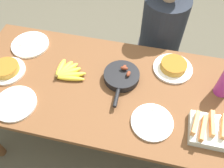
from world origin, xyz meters
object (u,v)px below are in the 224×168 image
(melon_tray, at_px, (216,131))
(frittata_plate_center, at_px, (173,67))
(empty_plate_near_front, at_px, (30,45))
(empty_plate_far_left, at_px, (152,122))
(skillet, at_px, (122,76))
(banana_bunch, at_px, (67,72))
(person_figure, at_px, (158,50))
(empty_plate_far_right, at_px, (15,104))
(frittata_plate_side, at_px, (6,69))

(melon_tray, distance_m, frittata_plate_center, 0.49)
(empty_plate_near_front, xyz_separation_m, empty_plate_far_left, (0.94, -0.42, 0.00))
(skillet, bearing_deg, banana_bunch, -85.38)
(melon_tray, xyz_separation_m, skillet, (-0.57, 0.26, -0.01))
(skillet, distance_m, empty_plate_near_front, 0.72)
(empty_plate_near_front, height_order, empty_plate_far_left, same)
(empty_plate_near_front, distance_m, person_figure, 1.03)
(frittata_plate_center, height_order, person_figure, person_figure)
(frittata_plate_center, distance_m, empty_plate_far_right, 1.02)
(banana_bunch, relative_size, frittata_plate_center, 0.79)
(melon_tray, height_order, person_figure, person_figure)
(banana_bunch, xyz_separation_m, empty_plate_far_left, (0.59, -0.23, -0.01))
(banana_bunch, height_order, frittata_plate_side, frittata_plate_side)
(melon_tray, xyz_separation_m, person_figure, (-0.36, 0.82, -0.27))
(empty_plate_far_left, bearing_deg, empty_plate_near_front, 155.57)
(banana_bunch, xyz_separation_m, skillet, (0.36, 0.04, 0.01))
(melon_tray, distance_m, frittata_plate_side, 1.33)
(melon_tray, bearing_deg, skillet, 155.62)
(empty_plate_near_front, bearing_deg, melon_tray, -18.03)
(empty_plate_far_right, distance_m, person_figure, 1.21)
(frittata_plate_center, relative_size, person_figure, 0.20)
(person_figure, bearing_deg, empty_plate_far_left, -88.48)
(empty_plate_far_left, bearing_deg, person_figure, 91.52)
(melon_tray, distance_m, skillet, 0.63)
(person_figure, bearing_deg, empty_plate_far_right, -131.67)
(banana_bunch, relative_size, skillet, 0.58)
(melon_tray, xyz_separation_m, empty_plate_near_front, (-1.28, 0.42, -0.03))
(empty_plate_far_left, bearing_deg, banana_bunch, 158.64)
(frittata_plate_side, bearing_deg, empty_plate_far_left, -9.39)
(banana_bunch, bearing_deg, empty_plate_near_front, 150.72)
(skillet, height_order, empty_plate_far_right, skillet)
(skillet, relative_size, empty_plate_far_right, 1.39)
(frittata_plate_center, bearing_deg, melon_tray, -58.38)
(melon_tray, bearing_deg, banana_bunch, 166.65)
(frittata_plate_center, bearing_deg, empty_plate_near_front, -179.84)
(frittata_plate_center, bearing_deg, empty_plate_far_right, -151.42)
(banana_bunch, relative_size, empty_plate_near_front, 0.76)
(skillet, distance_m, person_figure, 0.65)
(banana_bunch, height_order, melon_tray, melon_tray)
(frittata_plate_center, relative_size, empty_plate_far_left, 1.08)
(melon_tray, relative_size, empty_plate_far_right, 1.12)
(skillet, xyz_separation_m, frittata_plate_center, (0.31, 0.16, -0.00))
(melon_tray, relative_size, person_figure, 0.22)
(banana_bunch, xyz_separation_m, frittata_plate_center, (0.67, 0.20, 0.01))
(melon_tray, height_order, empty_plate_near_front, melon_tray)
(frittata_plate_side, bearing_deg, empty_plate_near_front, 80.80)
(skillet, relative_size, empty_plate_near_front, 1.32)
(melon_tray, distance_m, person_figure, 0.93)
(melon_tray, xyz_separation_m, empty_plate_far_right, (-1.15, -0.07, -0.03))
(empty_plate_far_left, bearing_deg, frittata_plate_side, 170.61)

